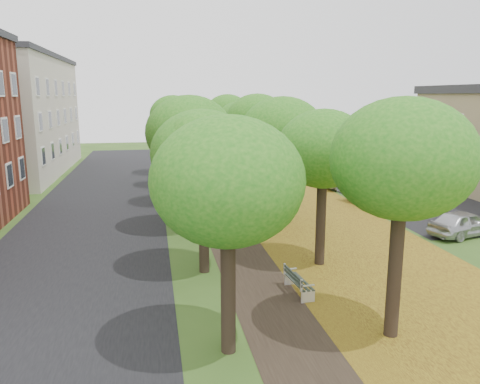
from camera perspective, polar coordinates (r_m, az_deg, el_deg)
name	(u,v)px	position (r m, az deg, el deg)	size (l,w,h in m)	color
ground	(305,343)	(14.00, 7.96, -17.80)	(120.00, 120.00, 0.00)	#2D4C19
street_asphalt	(93,220)	(27.61, -17.48, -3.26)	(8.00, 70.00, 0.01)	black
footpath	(225,214)	(27.69, -1.88, -2.67)	(3.20, 70.00, 0.01)	black
leaf_verge	(306,210)	(28.84, 8.00, -2.19)	(7.50, 70.00, 0.01)	olive
parking_lot	(423,201)	(33.34, 21.43, -1.01)	(9.00, 16.00, 0.01)	black
tree_row_west	(185,132)	(26.66, -6.67, 7.32)	(4.09, 34.09, 6.64)	black
tree_row_east	(268,131)	(27.41, 3.48, 7.49)	(4.09, 34.09, 6.64)	black
building_cream	(1,115)	(46.40, -27.11, 8.38)	(10.30, 20.30, 10.40)	beige
bench	(298,282)	(16.88, 7.03, -10.82)	(0.65, 1.78, 0.83)	#2B362F
car_silver	(464,223)	(25.75, 25.61, -3.45)	(1.54, 3.83, 1.31)	#B8B9BD
car_red	(403,197)	(30.47, 19.25, -0.62)	(1.52, 4.35, 1.43)	maroon
car_grey	(381,188)	(32.90, 16.82, 0.44)	(2.05, 5.05, 1.47)	#2D2D31
car_white	(356,178)	(36.37, 14.01, 1.69)	(2.54, 5.52, 1.53)	silver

